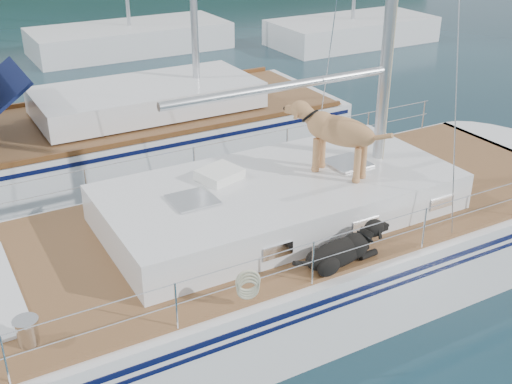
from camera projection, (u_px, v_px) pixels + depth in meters
ground at (234, 298)px, 9.77m from camera, size 120.00×120.00×0.00m
main_sailboat at (240, 259)px, 9.52m from camera, size 12.00×3.83×14.01m
neighbor_sailboat at (103, 141)px, 13.99m from camera, size 11.00×3.50×13.30m
bg_boat_center at (130, 39)px, 23.89m from camera, size 7.20×3.00×11.65m
bg_boat_east at (352, 31)px, 25.06m from camera, size 6.40×3.00×11.65m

